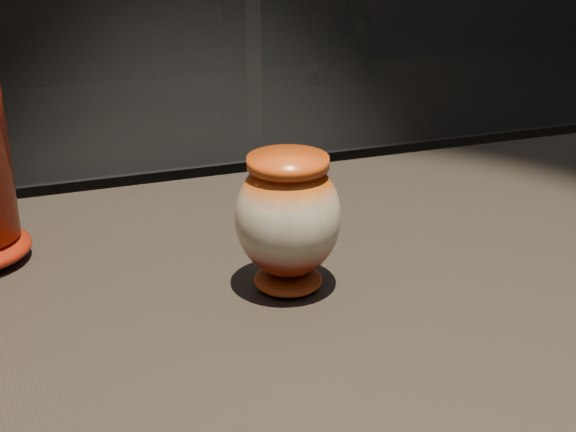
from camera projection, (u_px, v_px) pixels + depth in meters
name	position (u px, v px, depth m)	size (l,w,h in m)	color
main_vase	(288.00, 218.00, 0.87)	(0.12, 0.12, 0.16)	maroon
back_shelf	(80.00, 25.00, 4.10)	(2.00, 0.60, 0.90)	black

